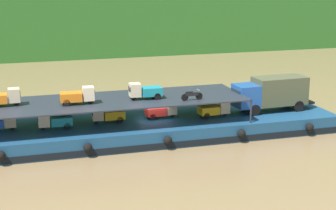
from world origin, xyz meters
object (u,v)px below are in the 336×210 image
object	(u,v)px
mini_truck_upper_fore	(145,91)
mini_truck_upper_mid	(78,96)
mini_truck_lower_fore	(162,110)
covered_lorry	(272,93)
mini_truck_upper_stern	(3,98)
mini_truck_lower_bow	(215,109)
mini_truck_lower_aft	(55,120)
cargo_barge	(155,128)
motorcycle_upper_port	(192,95)
mini_truck_lower_mid	(108,114)

from	to	relation	value
mini_truck_upper_fore	mini_truck_upper_mid	bearing A→B (deg)	-178.62
mini_truck_upper_fore	mini_truck_lower_fore	bearing A→B (deg)	27.00
mini_truck_upper_mid	covered_lorry	bearing A→B (deg)	1.35
mini_truck_upper_fore	mini_truck_upper_stern	bearing A→B (deg)	175.46
mini_truck_upper_fore	mini_truck_lower_bow	bearing A→B (deg)	-1.07
mini_truck_lower_bow	mini_truck_upper_stern	xyz separation A→B (m)	(-17.66, 1.02, 2.00)
mini_truck_upper_fore	mini_truck_lower_aft	bearing A→B (deg)	178.84
covered_lorry	mini_truck_upper_mid	size ratio (longest dim) A/B	2.85
covered_lorry	mini_truck_lower_fore	bearing A→B (deg)	176.71
mini_truck_upper_mid	cargo_barge	bearing A→B (deg)	5.05
mini_truck_upper_mid	motorcycle_upper_port	world-z (taller)	mini_truck_upper_mid
mini_truck_lower_bow	mini_truck_upper_mid	size ratio (longest dim) A/B	1.00
mini_truck_upper_stern	mini_truck_upper_mid	distance (m)	5.89
motorcycle_upper_port	mini_truck_lower_bow	bearing A→B (deg)	28.68
mini_truck_lower_fore	mini_truck_upper_fore	bearing A→B (deg)	-153.00
cargo_barge	mini_truck_upper_stern	bearing A→B (deg)	177.87
mini_truck_lower_bow	mini_truck_upper_fore	world-z (taller)	mini_truck_upper_fore
covered_lorry	mini_truck_lower_aft	xyz separation A→B (m)	(-19.51, -0.13, -1.00)
covered_lorry	mini_truck_lower_aft	world-z (taller)	covered_lorry
cargo_barge	mini_truck_lower_aft	bearing A→B (deg)	-178.02
mini_truck_lower_fore	motorcycle_upper_port	distance (m)	3.55
mini_truck_lower_bow	mini_truck_upper_mid	distance (m)	12.03
mini_truck_lower_mid	mini_truck_lower_fore	bearing A→B (deg)	0.72
cargo_barge	mini_truck_upper_fore	xyz separation A→B (m)	(-0.97, -0.45, 3.44)
covered_lorry	mini_truck_upper_fore	size ratio (longest dim) A/B	2.87
mini_truck_upper_stern	mini_truck_lower_bow	bearing A→B (deg)	-3.31
cargo_barge	mini_truck_upper_stern	distance (m)	12.84
cargo_barge	motorcycle_upper_port	size ratio (longest dim) A/B	16.81
mini_truck_lower_fore	mini_truck_lower_aft	bearing A→B (deg)	-175.56
covered_lorry	motorcycle_upper_port	size ratio (longest dim) A/B	4.17
mini_truck_upper_fore	cargo_barge	bearing A→B (deg)	24.65
mini_truck_lower_aft	mini_truck_upper_mid	size ratio (longest dim) A/B	0.99
mini_truck_lower_mid	cargo_barge	bearing A→B (deg)	-5.17
mini_truck_lower_mid	mini_truck_lower_aft	bearing A→B (deg)	-171.64
mini_truck_lower_aft	mini_truck_upper_fore	xyz separation A→B (m)	(7.53, -0.15, 2.00)
cargo_barge	mini_truck_upper_stern	size ratio (longest dim) A/B	11.62
mini_truck_lower_aft	mini_truck_upper_fore	bearing A→B (deg)	-1.16
covered_lorry	mini_truck_upper_stern	xyz separation A→B (m)	(-23.37, 0.63, 1.00)
mini_truck_upper_fore	covered_lorry	bearing A→B (deg)	1.33
mini_truck_lower_bow	mini_truck_lower_aft	bearing A→B (deg)	178.88
cargo_barge	mini_truck_upper_stern	xyz separation A→B (m)	(-12.36, 0.46, 3.44)
cargo_barge	mini_truck_lower_mid	bearing A→B (deg)	174.83
mini_truck_upper_mid	motorcycle_upper_port	size ratio (longest dim) A/B	1.46
mini_truck_upper_stern	mini_truck_upper_mid	size ratio (longest dim) A/B	0.99
mini_truck_lower_aft	mini_truck_lower_fore	world-z (taller)	same
cargo_barge	mini_truck_upper_mid	size ratio (longest dim) A/B	11.50
mini_truck_lower_mid	motorcycle_upper_port	world-z (taller)	motorcycle_upper_port
mini_truck_lower_aft	mini_truck_lower_fore	bearing A→B (deg)	4.44
mini_truck_lower_mid	mini_truck_lower_fore	world-z (taller)	same
covered_lorry	mini_truck_lower_aft	bearing A→B (deg)	-179.63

